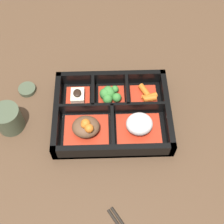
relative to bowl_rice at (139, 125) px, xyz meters
The scene contains 10 objects.
ground_plane 0.09m from the bowl_rice, 34.78° to the right, with size 3.00×3.00×0.00m, color #4C3523.
bento_base 0.09m from the bowl_rice, 34.78° to the right, with size 0.30×0.23×0.01m.
bento_rim 0.08m from the bowl_rice, 36.51° to the right, with size 0.30×0.23×0.05m.
bowl_rice is the anchor object (origin of this frame).
bowl_stew 0.13m from the bowl_rice, ahead, with size 0.11×0.09×0.05m.
bowl_carrots 0.10m from the bowl_rice, 105.05° to the right, with size 0.07×0.07×0.02m.
bowl_greens 0.12m from the bowl_rice, 54.50° to the right, with size 0.07×0.07×0.03m.
bowl_tofu 0.19m from the bowl_rice, 32.91° to the right, with size 0.06×0.07×0.03m.
tea_cup 0.33m from the bowl_rice, ahead, with size 0.07×0.07×0.07m.
sauce_dish 0.33m from the bowl_rice, 24.84° to the right, with size 0.05×0.05×0.01m.
Camera 1 is at (0.01, 0.42, 0.70)m, focal length 50.00 mm.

